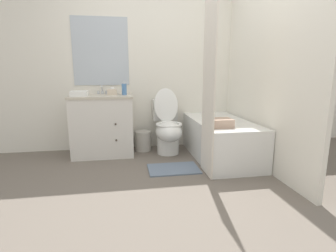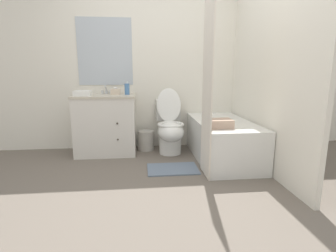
{
  "view_description": "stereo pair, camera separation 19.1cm",
  "coord_description": "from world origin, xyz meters",
  "px_view_note": "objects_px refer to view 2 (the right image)",
  "views": [
    {
      "loc": [
        -0.45,
        -2.32,
        1.14
      ],
      "look_at": [
        0.06,
        0.71,
        0.49
      ],
      "focal_mm": 28.0,
      "sensor_mm": 36.0,
      "label": 1
    },
    {
      "loc": [
        -0.26,
        -2.35,
        1.14
      ],
      "look_at": [
        0.06,
        0.71,
        0.49
      ],
      "focal_mm": 28.0,
      "sensor_mm": 36.0,
      "label": 2
    }
  ],
  "objects_px": {
    "bath_mat": "(173,169)",
    "hand_towel_folded": "(83,93)",
    "sink_faucet": "(106,91)",
    "wastebasket": "(146,140)",
    "toilet": "(170,129)",
    "vanity_cabinet": "(106,124)",
    "bathtub": "(222,140)",
    "soap_dispenser": "(127,89)",
    "bath_towel_folded": "(220,123)",
    "tissue_box": "(115,91)"
  },
  "relations": [
    {
      "from": "tissue_box",
      "to": "soap_dispenser",
      "type": "xyz_separation_m",
      "value": [
        0.16,
        -0.07,
        0.04
      ]
    },
    {
      "from": "hand_towel_folded",
      "to": "bath_mat",
      "type": "relative_size",
      "value": 0.36
    },
    {
      "from": "vanity_cabinet",
      "to": "bathtub",
      "type": "height_order",
      "value": "vanity_cabinet"
    },
    {
      "from": "hand_towel_folded",
      "to": "vanity_cabinet",
      "type": "bearing_deg",
      "value": 23.78
    },
    {
      "from": "sink_faucet",
      "to": "hand_towel_folded",
      "type": "distance_m",
      "value": 0.41
    },
    {
      "from": "wastebasket",
      "to": "bath_towel_folded",
      "type": "xyz_separation_m",
      "value": [
        0.82,
        -0.9,
        0.42
      ]
    },
    {
      "from": "bathtub",
      "to": "bath_mat",
      "type": "relative_size",
      "value": 2.34
    },
    {
      "from": "tissue_box",
      "to": "wastebasket",
      "type": "bearing_deg",
      "value": 1.34
    },
    {
      "from": "vanity_cabinet",
      "to": "sink_faucet",
      "type": "bearing_deg",
      "value": 90.0
    },
    {
      "from": "sink_faucet",
      "to": "bathtub",
      "type": "relative_size",
      "value": 0.1
    },
    {
      "from": "hand_towel_folded",
      "to": "bath_mat",
      "type": "bearing_deg",
      "value": -29.77
    },
    {
      "from": "bath_mat",
      "to": "wastebasket",
      "type": "bearing_deg",
      "value": 109.2
    },
    {
      "from": "wastebasket",
      "to": "bath_towel_folded",
      "type": "distance_m",
      "value": 1.29
    },
    {
      "from": "tissue_box",
      "to": "bath_towel_folded",
      "type": "xyz_separation_m",
      "value": [
        1.24,
        -0.89,
        -0.31
      ]
    },
    {
      "from": "soap_dispenser",
      "to": "bath_towel_folded",
      "type": "bearing_deg",
      "value": -37.56
    },
    {
      "from": "tissue_box",
      "to": "bath_mat",
      "type": "bearing_deg",
      "value": -49.59
    },
    {
      "from": "wastebasket",
      "to": "hand_towel_folded",
      "type": "bearing_deg",
      "value": -166.16
    },
    {
      "from": "sink_faucet",
      "to": "hand_towel_folded",
      "type": "xyz_separation_m",
      "value": [
        -0.26,
        -0.32,
        -0.0
      ]
    },
    {
      "from": "toilet",
      "to": "tissue_box",
      "type": "distance_m",
      "value": 0.92
    },
    {
      "from": "sink_faucet",
      "to": "soap_dispenser",
      "type": "relative_size",
      "value": 0.79
    },
    {
      "from": "tissue_box",
      "to": "bath_towel_folded",
      "type": "bearing_deg",
      "value": -35.89
    },
    {
      "from": "toilet",
      "to": "tissue_box",
      "type": "bearing_deg",
      "value": 167.35
    },
    {
      "from": "soap_dispenser",
      "to": "bathtub",
      "type": "bearing_deg",
      "value": -18.97
    },
    {
      "from": "bathtub",
      "to": "wastebasket",
      "type": "height_order",
      "value": "bathtub"
    },
    {
      "from": "bath_mat",
      "to": "hand_towel_folded",
      "type": "bearing_deg",
      "value": 150.23
    },
    {
      "from": "hand_towel_folded",
      "to": "bathtub",
      "type": "bearing_deg",
      "value": -9.54
    },
    {
      "from": "sink_faucet",
      "to": "soap_dispenser",
      "type": "bearing_deg",
      "value": -32.38
    },
    {
      "from": "toilet",
      "to": "bathtub",
      "type": "distance_m",
      "value": 0.74
    },
    {
      "from": "bathtub",
      "to": "hand_towel_folded",
      "type": "distance_m",
      "value": 1.93
    },
    {
      "from": "bathtub",
      "to": "tissue_box",
      "type": "relative_size",
      "value": 9.76
    },
    {
      "from": "toilet",
      "to": "hand_towel_folded",
      "type": "bearing_deg",
      "value": -178.79
    },
    {
      "from": "sink_faucet",
      "to": "bath_mat",
      "type": "height_order",
      "value": "sink_faucet"
    },
    {
      "from": "toilet",
      "to": "tissue_box",
      "type": "height_order",
      "value": "tissue_box"
    },
    {
      "from": "sink_faucet",
      "to": "wastebasket",
      "type": "height_order",
      "value": "sink_faucet"
    },
    {
      "from": "bathtub",
      "to": "soap_dispenser",
      "type": "bearing_deg",
      "value": 161.03
    },
    {
      "from": "toilet",
      "to": "tissue_box",
      "type": "xyz_separation_m",
      "value": [
        -0.75,
        0.17,
        0.51
      ]
    },
    {
      "from": "soap_dispenser",
      "to": "hand_towel_folded",
      "type": "height_order",
      "value": "soap_dispenser"
    },
    {
      "from": "wastebasket",
      "to": "tissue_box",
      "type": "distance_m",
      "value": 0.83
    },
    {
      "from": "tissue_box",
      "to": "vanity_cabinet",
      "type": "bearing_deg",
      "value": -151.95
    },
    {
      "from": "vanity_cabinet",
      "to": "hand_towel_folded",
      "type": "distance_m",
      "value": 0.52
    },
    {
      "from": "toilet",
      "to": "wastebasket",
      "type": "distance_m",
      "value": 0.43
    },
    {
      "from": "bath_mat",
      "to": "toilet",
      "type": "bearing_deg",
      "value": 86.33
    },
    {
      "from": "tissue_box",
      "to": "bath_mat",
      "type": "relative_size",
      "value": 0.24
    },
    {
      "from": "toilet",
      "to": "wastebasket",
      "type": "height_order",
      "value": "toilet"
    },
    {
      "from": "bathtub",
      "to": "bath_towel_folded",
      "type": "relative_size",
      "value": 5.19
    },
    {
      "from": "soap_dispenser",
      "to": "hand_towel_folded",
      "type": "bearing_deg",
      "value": -167.94
    },
    {
      "from": "vanity_cabinet",
      "to": "wastebasket",
      "type": "xyz_separation_m",
      "value": [
        0.56,
        0.09,
        -0.28
      ]
    },
    {
      "from": "sink_faucet",
      "to": "tissue_box",
      "type": "distance_m",
      "value": 0.19
    },
    {
      "from": "toilet",
      "to": "hand_towel_folded",
      "type": "distance_m",
      "value": 1.26
    },
    {
      "from": "bathtub",
      "to": "bath_mat",
      "type": "height_order",
      "value": "bathtub"
    }
  ]
}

